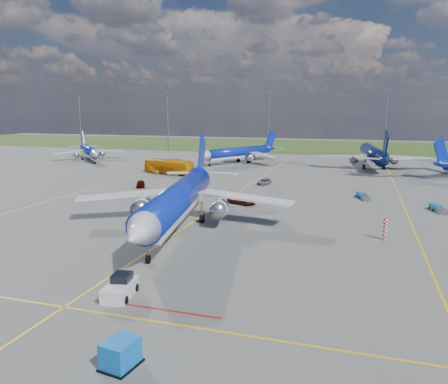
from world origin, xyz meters
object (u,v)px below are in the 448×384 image
(pushback_tug, at_px, (120,288))
(apron_bus, at_px, (169,167))
(uld_container, at_px, (121,353))
(bg_jet_nw, at_px, (90,160))
(service_car_b, at_px, (242,200))
(baggage_tug_e, at_px, (363,196))
(baggage_tug_c, at_px, (195,174))
(warning_post, at_px, (385,228))
(bg_jet_nnw, at_px, (238,163))
(main_airliner, at_px, (179,227))
(service_car_a, at_px, (141,184))
(bg_jet_n, at_px, (372,168))
(baggage_tug_w, at_px, (438,209))
(service_car_c, at_px, (264,182))

(pushback_tug, xyz_separation_m, apron_bus, (-26.66, 68.53, 1.12))
(uld_container, bearing_deg, pushback_tug, 129.21)
(bg_jet_nw, distance_m, apron_bus, 42.41)
(pushback_tug, bearing_deg, service_car_b, 80.09)
(baggage_tug_e, bearing_deg, uld_container, -121.64)
(service_car_b, distance_m, baggage_tug_c, 33.54)
(warning_post, distance_m, bg_jet_nw, 107.75)
(warning_post, bearing_deg, bg_jet_nw, 143.35)
(pushback_tug, xyz_separation_m, baggage_tug_c, (-18.95, 67.17, -0.23))
(uld_container, bearing_deg, bg_jet_nnw, 110.23)
(bg_jet_nnw, distance_m, baggage_tug_e, 58.05)
(main_airliner, bearing_deg, bg_jet_nnw, 88.71)
(service_car_a, bearing_deg, apron_bus, 70.62)
(bg_jet_n, distance_m, baggage_tug_w, 54.19)
(apron_bus, bearing_deg, baggage_tug_e, -96.91)
(bg_jet_nw, relative_size, apron_bus, 2.39)
(baggage_tug_w, bearing_deg, main_airliner, -164.46)
(main_airliner, bearing_deg, service_car_a, 116.49)
(main_airliner, height_order, apron_bus, main_airliner)
(uld_container, bearing_deg, baggage_tug_c, 116.32)
(bg_jet_nnw, relative_size, baggage_tug_e, 7.57)
(bg_jet_n, relative_size, baggage_tug_c, 8.22)
(baggage_tug_c, bearing_deg, baggage_tug_e, 1.19)
(baggage_tug_w, bearing_deg, bg_jet_nnw, 117.41)
(pushback_tug, relative_size, uld_container, 2.60)
(bg_jet_nnw, distance_m, baggage_tug_w, 70.85)
(bg_jet_n, bearing_deg, pushback_tug, 70.11)
(bg_jet_n, relative_size, service_car_a, 10.20)
(bg_jet_nw, distance_m, bg_jet_nnw, 48.09)
(bg_jet_n, bearing_deg, service_car_b, 61.90)
(uld_container, bearing_deg, service_car_b, 104.76)
(warning_post, bearing_deg, apron_bus, 138.37)
(main_airliner, height_order, baggage_tug_e, main_airliner)
(pushback_tug, distance_m, baggage_tug_e, 54.42)
(bg_jet_nnw, height_order, pushback_tug, bg_jet_nnw)
(bg_jet_nw, height_order, pushback_tug, bg_jet_nw)
(apron_bus, height_order, service_car_b, apron_bus)
(service_car_c, bearing_deg, bg_jet_n, 74.00)
(baggage_tug_e, bearing_deg, baggage_tug_w, -49.86)
(service_car_b, bearing_deg, service_car_a, 92.50)
(warning_post, bearing_deg, service_car_c, 122.98)
(service_car_a, bearing_deg, service_car_b, -47.70)
(pushback_tug, distance_m, baggage_tug_w, 53.68)
(bg_jet_n, relative_size, main_airliner, 0.96)
(main_airliner, height_order, uld_container, main_airliner)
(apron_bus, relative_size, baggage_tug_w, 2.98)
(bg_jet_nnw, distance_m, service_car_b, 58.67)
(main_airliner, bearing_deg, service_car_c, 73.55)
(warning_post, height_order, bg_jet_nnw, bg_jet_nnw)
(bg_jet_n, distance_m, baggage_tug_c, 51.13)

